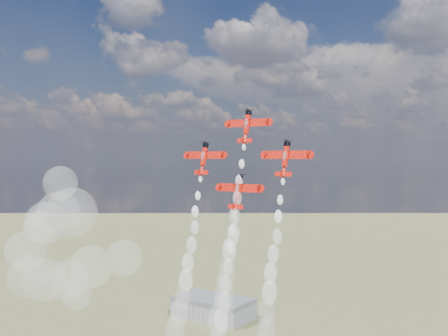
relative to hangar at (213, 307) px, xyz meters
name	(u,v)px	position (x,y,z in m)	size (l,w,h in m)	color
hangar	(213,307)	(0.00, 0.00, 0.00)	(50.00, 28.00, 13.00)	gray
plane_lead	(247,126)	(123.37, -158.90, 106.83)	(13.04, 4.90, 9.16)	red
plane_left	(204,158)	(110.54, -161.10, 98.12)	(13.04, 4.90, 9.16)	red
plane_right	(285,158)	(136.19, -161.10, 98.12)	(13.04, 4.90, 9.16)	red
plane_slot	(238,191)	(123.37, -163.29, 89.42)	(13.04, 4.90, 9.16)	red
smoke_trail_lead	(225,283)	(123.29, -169.32, 66.09)	(5.59, 14.40, 47.31)	white
smoke_trail_left	(180,313)	(110.34, -171.50, 57.01)	(5.48, 14.32, 47.85)	white
smoke_trail_right	(265,329)	(136.32, -171.48, 57.32)	(5.30, 14.88, 47.12)	white
drifted_smoke_cloud	(58,243)	(36.42, -152.55, 66.20)	(59.33, 37.40, 52.03)	white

